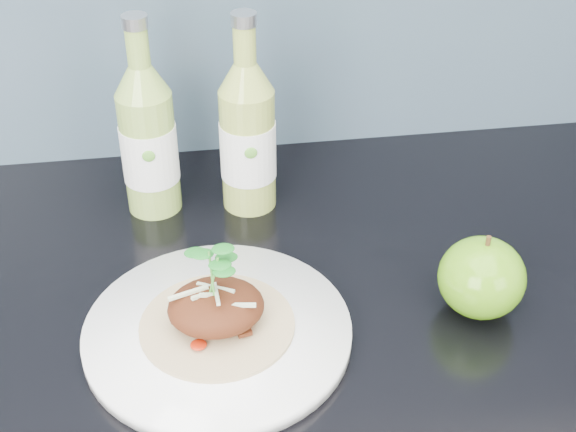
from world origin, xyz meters
The scene contains 5 objects.
dinner_plate centered at (-0.06, 1.60, 0.91)m, with size 0.35×0.35×0.02m.
pork_taco centered at (-0.06, 1.60, 0.94)m, with size 0.15×0.15×0.10m.
green_apple centered at (0.21, 1.61, 0.94)m, with size 0.12×0.12×0.09m.
cider_bottle_left centered at (-0.12, 1.85, 0.99)m, with size 0.07×0.07×0.25m.
cider_bottle_right centered at (0.00, 1.84, 0.99)m, with size 0.09×0.09×0.25m.
Camera 1 is at (-0.08, 1.01, 1.46)m, focal length 50.00 mm.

